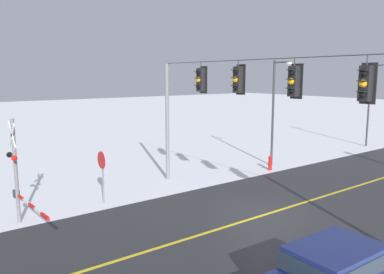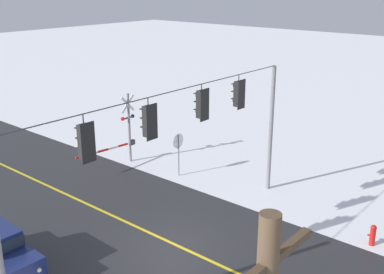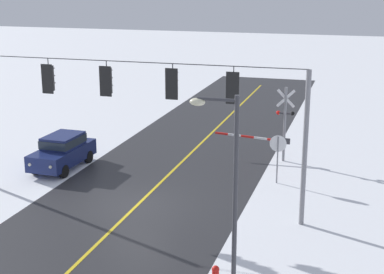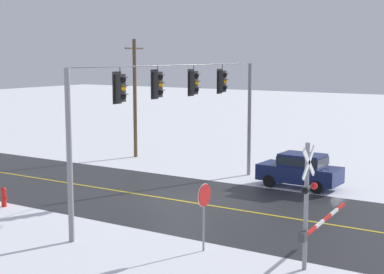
# 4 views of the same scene
# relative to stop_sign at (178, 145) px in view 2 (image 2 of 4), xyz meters

# --- Properties ---
(ground_plane) EXTENTS (160.00, 160.00, 0.00)m
(ground_plane) POSITION_rel_stop_sign_xyz_m (5.33, 4.54, -1.71)
(ground_plane) COLOR white
(signal_span) EXTENTS (14.20, 0.47, 6.22)m
(signal_span) POSITION_rel_stop_sign_xyz_m (5.24, 4.52, 2.72)
(signal_span) COLOR gray
(signal_span) RESTS_ON ground
(stop_sign) EXTENTS (0.80, 0.09, 2.35)m
(stop_sign) POSITION_rel_stop_sign_xyz_m (0.00, 0.00, 0.00)
(stop_sign) COLOR gray
(stop_sign) RESTS_ON ground
(railroad_crossing) EXTENTS (4.26, 0.31, 4.00)m
(railroad_crossing) POSITION_rel_stop_sign_xyz_m (0.52, -3.56, 0.27)
(railroad_crossing) COLOR gray
(railroad_crossing) RESTS_ON ground
(fire_hydrant) EXTENTS (0.24, 0.31, 0.88)m
(fire_hydrant) POSITION_rel_stop_sign_xyz_m (0.32, 10.52, -1.25)
(fire_hydrant) COLOR red
(fire_hydrant) RESTS_ON ground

